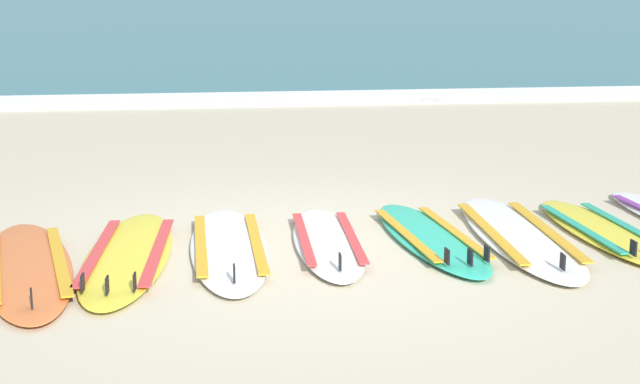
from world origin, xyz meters
name	(u,v)px	position (x,y,z in m)	size (l,w,h in m)	color
ground_plane	(314,250)	(0.00, 0.00, 0.00)	(80.00, 80.00, 0.00)	#C1B599
sea	(219,10)	(0.00, 37.61, 0.05)	(80.00, 60.00, 0.10)	teal
wave_foam_strip	(255,99)	(0.00, 8.07, 0.06)	(80.00, 0.93, 0.11)	white
surfboard_2	(27,267)	(-2.08, -0.31, 0.04)	(1.08, 2.51, 0.18)	orange
surfboard_3	(128,255)	(-1.39, -0.11, 0.04)	(0.76, 2.45, 0.18)	yellow
surfboard_4	(229,248)	(-0.65, 0.01, 0.04)	(0.61, 2.32, 0.18)	white
surfboard_5	(328,242)	(0.11, 0.07, 0.04)	(0.56, 2.06, 0.18)	white
surfboard_6	(430,237)	(0.92, 0.10, 0.04)	(0.76, 2.21, 0.18)	#2DB793
surfboard_7	(519,235)	(1.63, 0.07, 0.04)	(0.66, 2.52, 0.18)	silver
surfboard_8	(603,231)	(2.34, 0.11, 0.04)	(0.66, 2.12, 0.18)	yellow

